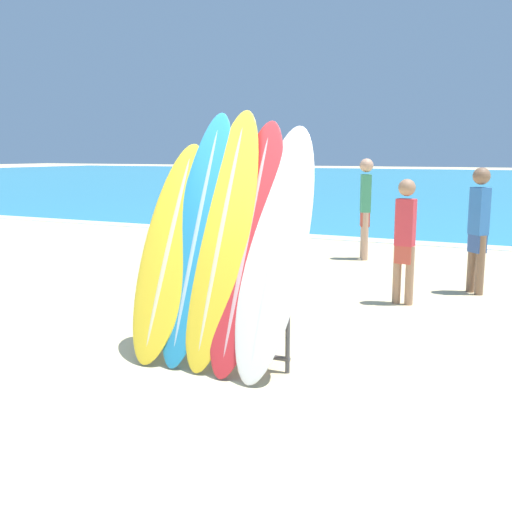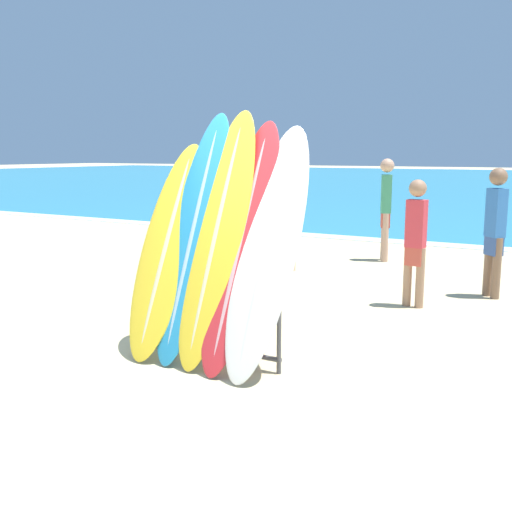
{
  "view_description": "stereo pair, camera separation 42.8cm",
  "coord_description": "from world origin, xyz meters",
  "px_view_note": "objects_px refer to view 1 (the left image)",
  "views": [
    {
      "loc": [
        2.62,
        -4.13,
        1.86
      ],
      "look_at": [
        0.09,
        1.2,
        0.84
      ],
      "focal_mm": 42.0,
      "sensor_mm": 36.0,
      "label": 1
    },
    {
      "loc": [
        3.0,
        -3.93,
        1.86
      ],
      "look_at": [
        0.09,
        1.2,
        0.84
      ],
      "focal_mm": 42.0,
      "sensor_mm": 36.0,
      "label": 2
    }
  ],
  "objects_px": {
    "surfboard_slot_2": "(222,236)",
    "person_mid_beach": "(478,226)",
    "surfboard_slot_0": "(170,250)",
    "surfboard_slot_1": "(198,235)",
    "surfboard_slot_4": "(276,248)",
    "person_far_left": "(365,205)",
    "person_far_right": "(271,215)",
    "surfboard_slot_3": "(247,243)",
    "person_near_water": "(405,237)",
    "surfboard_rack": "(218,314)"
  },
  "relations": [
    {
      "from": "surfboard_slot_2",
      "to": "person_mid_beach",
      "type": "relative_size",
      "value": 1.35
    },
    {
      "from": "surfboard_slot_2",
      "to": "surfboard_slot_0",
      "type": "bearing_deg",
      "value": -173.21
    },
    {
      "from": "person_mid_beach",
      "to": "surfboard_slot_1",
      "type": "bearing_deg",
      "value": 106.5
    },
    {
      "from": "surfboard_slot_4",
      "to": "person_far_left",
      "type": "bearing_deg",
      "value": 97.56
    },
    {
      "from": "surfboard_slot_2",
      "to": "person_far_right",
      "type": "height_order",
      "value": "surfboard_slot_2"
    },
    {
      "from": "surfboard_slot_0",
      "to": "person_far_left",
      "type": "bearing_deg",
      "value": 87.1
    },
    {
      "from": "surfboard_slot_0",
      "to": "surfboard_slot_1",
      "type": "height_order",
      "value": "surfboard_slot_1"
    },
    {
      "from": "surfboard_slot_3",
      "to": "person_mid_beach",
      "type": "relative_size",
      "value": 1.29
    },
    {
      "from": "surfboard_slot_3",
      "to": "surfboard_slot_2",
      "type": "bearing_deg",
      "value": -179.87
    },
    {
      "from": "surfboard_slot_4",
      "to": "person_near_water",
      "type": "relative_size",
      "value": 1.37
    },
    {
      "from": "surfboard_slot_2",
      "to": "person_far_left",
      "type": "height_order",
      "value": "surfboard_slot_2"
    },
    {
      "from": "surfboard_slot_0",
      "to": "person_far_left",
      "type": "relative_size",
      "value": 1.11
    },
    {
      "from": "surfboard_rack",
      "to": "person_far_left",
      "type": "relative_size",
      "value": 0.79
    },
    {
      "from": "surfboard_slot_0",
      "to": "person_far_left",
      "type": "height_order",
      "value": "surfboard_slot_0"
    },
    {
      "from": "surfboard_slot_3",
      "to": "surfboard_slot_0",
      "type": "bearing_deg",
      "value": -175.35
    },
    {
      "from": "surfboard_slot_2",
      "to": "surfboard_slot_3",
      "type": "relative_size",
      "value": 1.05
    },
    {
      "from": "surfboard_slot_3",
      "to": "person_far_left",
      "type": "xyz_separation_m",
      "value": [
        -0.48,
        5.63,
        -0.12
      ]
    },
    {
      "from": "surfboard_slot_1",
      "to": "person_near_water",
      "type": "bearing_deg",
      "value": 64.05
    },
    {
      "from": "surfboard_slot_1",
      "to": "surfboard_slot_4",
      "type": "distance_m",
      "value": 0.78
    },
    {
      "from": "surfboard_slot_3",
      "to": "person_mid_beach",
      "type": "distance_m",
      "value": 4.03
    },
    {
      "from": "person_near_water",
      "to": "person_mid_beach",
      "type": "xyz_separation_m",
      "value": [
        0.75,
        0.99,
        0.07
      ]
    },
    {
      "from": "surfboard_slot_3",
      "to": "person_near_water",
      "type": "xyz_separation_m",
      "value": [
        0.82,
        2.71,
        -0.24
      ]
    },
    {
      "from": "surfboard_rack",
      "to": "surfboard_slot_2",
      "type": "bearing_deg",
      "value": 90.62
    },
    {
      "from": "surfboard_slot_1",
      "to": "person_far_right",
      "type": "distance_m",
      "value": 4.11
    },
    {
      "from": "person_near_water",
      "to": "person_far_right",
      "type": "relative_size",
      "value": 0.94
    },
    {
      "from": "surfboard_slot_3",
      "to": "surfboard_slot_4",
      "type": "height_order",
      "value": "surfboard_slot_3"
    },
    {
      "from": "surfboard_slot_2",
      "to": "person_near_water",
      "type": "bearing_deg",
      "value": 68.58
    },
    {
      "from": "surfboard_slot_3",
      "to": "surfboard_slot_4",
      "type": "xyz_separation_m",
      "value": [
        0.27,
        -0.02,
        -0.02
      ]
    },
    {
      "from": "surfboard_slot_2",
      "to": "surfboard_slot_4",
      "type": "distance_m",
      "value": 0.53
    },
    {
      "from": "surfboard_slot_0",
      "to": "person_far_left",
      "type": "xyz_separation_m",
      "value": [
        0.29,
        5.69,
        -0.02
      ]
    },
    {
      "from": "surfboard_slot_0",
      "to": "person_mid_beach",
      "type": "distance_m",
      "value": 4.43
    },
    {
      "from": "person_near_water",
      "to": "surfboard_rack",
      "type": "bearing_deg",
      "value": -103.04
    },
    {
      "from": "surfboard_slot_0",
      "to": "surfboard_rack",
      "type": "bearing_deg",
      "value": -5.08
    },
    {
      "from": "person_near_water",
      "to": "person_far_right",
      "type": "distance_m",
      "value": 2.67
    },
    {
      "from": "person_near_water",
      "to": "surfboard_slot_4",
      "type": "bearing_deg",
      "value": -93.64
    },
    {
      "from": "person_near_water",
      "to": "surfboard_slot_0",
      "type": "bearing_deg",
      "value": -112.08
    },
    {
      "from": "surfboard_slot_4",
      "to": "person_far_right",
      "type": "distance_m",
      "value": 4.38
    },
    {
      "from": "person_far_left",
      "to": "person_far_right",
      "type": "relative_size",
      "value": 1.08
    },
    {
      "from": "surfboard_slot_3",
      "to": "person_mid_beach",
      "type": "bearing_deg",
      "value": 67.0
    },
    {
      "from": "surfboard_rack",
      "to": "person_near_water",
      "type": "bearing_deg",
      "value": 69.35
    },
    {
      "from": "person_near_water",
      "to": "person_mid_beach",
      "type": "relative_size",
      "value": 0.93
    },
    {
      "from": "surfboard_rack",
      "to": "surfboard_slot_4",
      "type": "distance_m",
      "value": 0.81
    },
    {
      "from": "surfboard_slot_4",
      "to": "person_mid_beach",
      "type": "height_order",
      "value": "surfboard_slot_4"
    },
    {
      "from": "surfboard_slot_0",
      "to": "person_near_water",
      "type": "bearing_deg",
      "value": 60.31
    },
    {
      "from": "person_near_water",
      "to": "person_mid_beach",
      "type": "height_order",
      "value": "person_mid_beach"
    },
    {
      "from": "surfboard_slot_2",
      "to": "person_far_right",
      "type": "xyz_separation_m",
      "value": [
        -1.29,
        3.97,
        -0.24
      ]
    },
    {
      "from": "person_far_right",
      "to": "person_near_water",
      "type": "bearing_deg",
      "value": -71.9
    },
    {
      "from": "surfboard_rack",
      "to": "surfboard_slot_1",
      "type": "height_order",
      "value": "surfboard_slot_1"
    },
    {
      "from": "surfboard_rack",
      "to": "surfboard_slot_3",
      "type": "xyz_separation_m",
      "value": [
        0.25,
        0.11,
        0.64
      ]
    },
    {
      "from": "surfboard_slot_0",
      "to": "person_far_right",
      "type": "height_order",
      "value": "surfboard_slot_0"
    }
  ]
}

